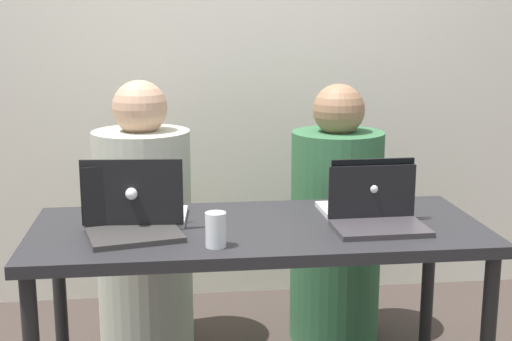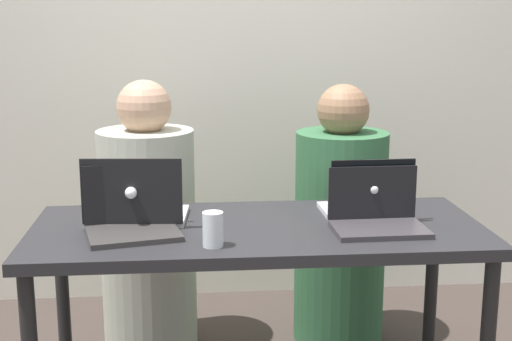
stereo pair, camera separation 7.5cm
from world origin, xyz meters
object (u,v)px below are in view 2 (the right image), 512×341
Objects in this scene: laptop_back_left at (136,208)px; laptop_back_right at (366,203)px; laptop_front_right at (377,216)px; laptop_front_left at (131,219)px; person_on_right at (340,229)px; water_glass_left at (213,232)px; person_on_left at (148,232)px.

laptop_back_left is 0.82m from laptop_back_right.
laptop_front_right is 0.82m from laptop_front_left.
laptop_front_right is 0.93× the size of laptop_front_left.
water_glass_left is at bearing 41.09° from person_on_right.
laptop_front_right is 0.57m from water_glass_left.
water_glass_left is (0.26, -0.29, -0.00)m from laptop_back_left.
laptop_front_left is at bearing 176.75° from laptop_front_right.
laptop_back_left is (-0.83, -0.51, 0.25)m from person_on_right.
laptop_front_right is 0.88× the size of laptop_back_left.
person_on_left is at bearing 107.73° from water_glass_left.
laptop_front_right is at bearing 87.62° from laptop_back_right.
laptop_back_left is at bearing 168.06° from laptop_front_right.
laptop_front_left reaches higher than laptop_front_right.
laptop_back_right reaches higher than laptop_front_left.
laptop_back_right is (0.81, -0.50, 0.24)m from person_on_left.
laptop_back_left is at bearing 74.10° from laptop_front_left.
person_on_right is 10.25× the size of water_glass_left.
laptop_back_left is 1.06× the size of laptop_front_left.
laptop_back_right is (0.82, 0.13, 0.00)m from laptop_front_left.
laptop_back_left is 0.13m from laptop_front_left.
water_glass_left is at bearing 136.35° from laptop_back_left.
person_on_left is 0.98m from laptop_back_right.
laptop_back_left is (-0.00, -0.51, 0.24)m from person_on_left.
laptop_front_left is 0.83m from laptop_back_right.
water_glass_left is at bearing 26.18° from laptop_back_right.
laptop_back_left is 3.24× the size of water_glass_left.
laptop_back_left is at bearing 73.32° from person_on_left.
laptop_back_left reaches higher than laptop_front_left.
water_glass_left is at bearing -44.35° from laptop_front_left.
laptop_front_left is 0.31m from water_glass_left.
person_on_left is 0.68m from laptop_front_left.
laptop_front_left is at bearing 7.39° from laptop_back_right.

